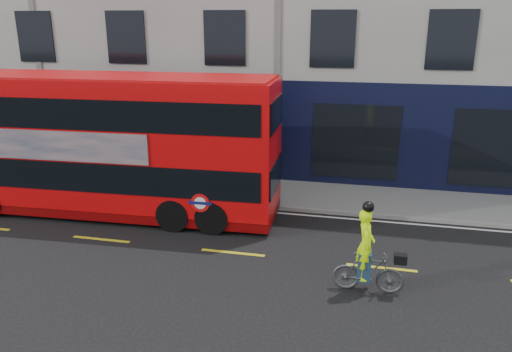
% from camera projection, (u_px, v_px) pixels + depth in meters
% --- Properties ---
extents(ground, '(120.00, 120.00, 0.00)m').
position_uv_depth(ground, '(217.00, 279.00, 12.39)').
color(ground, black).
rests_on(ground, ground).
extents(pavement, '(60.00, 3.00, 0.12)m').
position_uv_depth(pavement, '(268.00, 192.00, 18.42)').
color(pavement, slate).
rests_on(pavement, ground).
extents(kerb, '(60.00, 0.12, 0.13)m').
position_uv_depth(kerb, '(260.00, 206.00, 17.02)').
color(kerb, gray).
rests_on(kerb, ground).
extents(road_edge_line, '(58.00, 0.10, 0.01)m').
position_uv_depth(road_edge_line, '(258.00, 211.00, 16.76)').
color(road_edge_line, silver).
rests_on(road_edge_line, ground).
extents(lane_dashes, '(58.00, 0.12, 0.01)m').
position_uv_depth(lane_dashes, '(233.00, 253.00, 13.78)').
color(lane_dashes, gold).
rests_on(lane_dashes, ground).
extents(bus, '(11.32, 2.96, 4.53)m').
position_uv_depth(bus, '(106.00, 144.00, 16.08)').
color(bus, red).
rests_on(bus, ground).
extents(cyclist, '(1.68, 0.62, 2.26)m').
position_uv_depth(cyclist, '(367.00, 262.00, 11.62)').
color(cyclist, '#4D5052').
rests_on(cyclist, ground).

